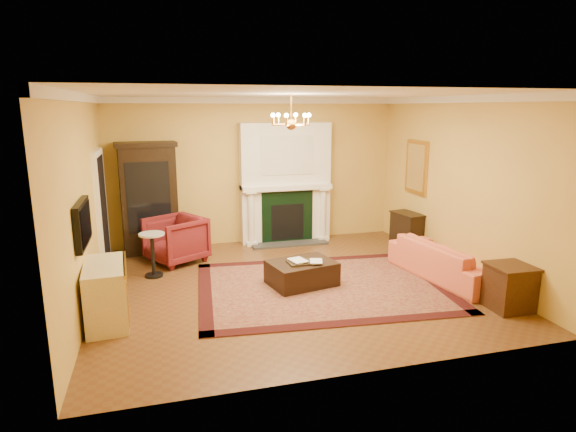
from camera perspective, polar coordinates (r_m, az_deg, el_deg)
name	(u,v)px	position (r m, az deg, el deg)	size (l,w,h in m)	color
floor	(291,285)	(7.87, 0.35, -8.21)	(6.00, 5.50, 0.02)	brown
ceiling	(291,93)	(7.35, 0.38, 14.36)	(6.00, 5.50, 0.02)	white
wall_back	(255,171)	(10.11, -3.87, 5.32)	(6.00, 0.02, 3.00)	gold
wall_front	(365,240)	(4.92, 9.08, -2.80)	(6.00, 0.02, 3.00)	gold
wall_left	(83,204)	(7.26, -23.16, 1.36)	(0.02, 5.50, 3.00)	gold
wall_right	(460,185)	(8.75, 19.74, 3.43)	(0.02, 5.50, 3.00)	gold
fireplace	(286,186)	(10.11, -0.30, 3.60)	(1.90, 0.70, 2.50)	white
crown_molding	(276,99)	(8.27, -1.46, 13.69)	(6.00, 5.50, 0.12)	white
doorway	(102,211)	(9.00, -21.18, 0.61)	(0.08, 1.05, 2.10)	white
tv_panel	(83,224)	(6.70, -23.16, -0.83)	(0.09, 0.95, 0.58)	black
gilt_mirror	(416,167)	(9.88, 14.97, 5.62)	(0.06, 0.76, 1.05)	gold
chandelier	(291,121)	(7.35, 0.38, 11.22)	(0.63, 0.55, 0.53)	#C38635
oriental_rug	(322,287)	(7.78, 4.06, -8.34)	(3.89, 2.92, 0.02)	#4C1014
china_cabinet	(149,201)	(9.72, -16.14, 1.77)	(1.04, 0.47, 2.07)	black
wingback_armchair	(176,237)	(9.09, -13.18, -2.49)	(0.91, 0.85, 0.94)	maroon
pedestal_table	(153,252)	(8.40, -15.75, -4.08)	(0.42, 0.42, 0.76)	black
commode	(106,293)	(6.87, -20.75, -8.58)	(0.51, 1.08, 0.81)	beige
coral_sofa	(446,254)	(8.46, 18.24, -4.32)	(2.12, 0.62, 0.83)	#E96C4A
end_table	(509,288)	(7.54, 24.75, -7.79)	(0.54, 0.54, 0.62)	#38210F
console_table	(407,232)	(9.93, 13.92, -1.86)	(0.37, 0.65, 0.73)	black
leather_ottoman	(302,273)	(7.79, 1.64, -6.76)	(1.01, 0.74, 0.38)	black
ottoman_tray	(301,263)	(7.64, 1.53, -5.53)	(0.40, 0.31, 0.03)	black
book_a	(292,253)	(7.55, 0.48, -4.45)	(0.23, 0.03, 0.31)	gray
book_b	(310,254)	(7.60, 2.63, -4.50)	(0.19, 0.02, 0.26)	gray
topiary_left	(261,173)	(9.91, -3.16, 5.06)	(0.17, 0.17, 0.46)	tan
topiary_right	(318,172)	(10.24, 3.58, 5.17)	(0.15, 0.15, 0.41)	tan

